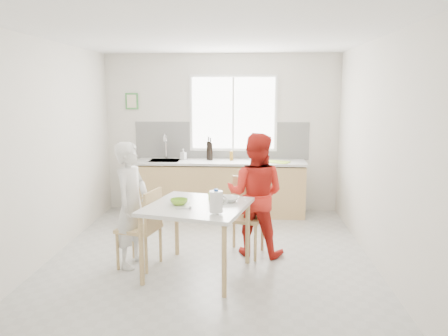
% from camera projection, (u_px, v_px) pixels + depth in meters
% --- Properties ---
extents(ground, '(4.50, 4.50, 0.00)m').
position_uv_depth(ground, '(211.00, 256.00, 5.56)').
color(ground, '#B7B7B2').
rests_on(ground, ground).
extents(room_shell, '(4.50, 4.50, 4.50)m').
position_uv_depth(room_shell, '(210.00, 127.00, 5.27)').
color(room_shell, silver).
rests_on(room_shell, ground).
extents(window, '(1.50, 0.06, 1.30)m').
position_uv_depth(window, '(233.00, 113.00, 7.44)').
color(window, white).
rests_on(window, room_shell).
extents(backsplash, '(3.00, 0.02, 0.65)m').
position_uv_depth(backsplash, '(222.00, 141.00, 7.55)').
color(backsplash, white).
rests_on(backsplash, room_shell).
extents(picture_frame, '(0.22, 0.03, 0.28)m').
position_uv_depth(picture_frame, '(132.00, 101.00, 7.51)').
color(picture_frame, '#408E42').
rests_on(picture_frame, room_shell).
extents(kitchen_counter, '(2.84, 0.64, 1.37)m').
position_uv_depth(kitchen_counter, '(220.00, 190.00, 7.40)').
color(kitchen_counter, '#D9B774').
rests_on(kitchen_counter, ground).
extents(dining_table, '(1.29, 1.29, 0.82)m').
position_uv_depth(dining_table, '(197.00, 212.00, 4.92)').
color(dining_table, silver).
rests_on(dining_table, ground).
extents(chair_left, '(0.53, 0.53, 0.94)m').
position_uv_depth(chair_left, '(144.00, 225.00, 5.16)').
color(chair_left, '#D9B774').
rests_on(chair_left, ground).
extents(chair_far, '(0.55, 0.55, 0.98)m').
position_uv_depth(chair_far, '(246.00, 212.00, 5.62)').
color(chair_far, '#D9B774').
rests_on(chair_far, ground).
extents(person_white, '(0.48, 0.62, 1.50)m').
position_uv_depth(person_white, '(132.00, 205.00, 5.17)').
color(person_white, white).
rests_on(person_white, ground).
extents(person_red, '(0.89, 0.76, 1.57)m').
position_uv_depth(person_red, '(255.00, 194.00, 5.53)').
color(person_red, red).
rests_on(person_red, ground).
extents(bowl_green, '(0.24, 0.24, 0.06)m').
position_uv_depth(bowl_green, '(179.00, 202.00, 4.91)').
color(bowl_green, '#84C42D').
rests_on(bowl_green, dining_table).
extents(bowl_white, '(0.28, 0.28, 0.06)m').
position_uv_depth(bowl_white, '(229.00, 199.00, 5.04)').
color(bowl_white, white).
rests_on(bowl_white, dining_table).
extents(milk_jug, '(0.19, 0.14, 0.25)m').
position_uv_depth(milk_jug, '(217.00, 201.00, 4.52)').
color(milk_jug, white).
rests_on(milk_jug, dining_table).
extents(green_box, '(0.12, 0.12, 0.09)m').
position_uv_depth(green_box, '(214.00, 196.00, 5.13)').
color(green_box, '#9CD030').
rests_on(green_box, dining_table).
extents(spoon, '(0.16, 0.03, 0.01)m').
position_uv_depth(spoon, '(183.00, 208.00, 4.72)').
color(spoon, '#A5A5AA').
rests_on(spoon, dining_table).
extents(cutting_board, '(0.42, 0.37, 0.01)m').
position_uv_depth(cutting_board, '(278.00, 162.00, 7.15)').
color(cutting_board, '#98C02C').
rests_on(cutting_board, kitchen_counter).
extents(wine_bottle_a, '(0.07, 0.07, 0.32)m').
position_uv_depth(wine_bottle_a, '(209.00, 151.00, 7.37)').
color(wine_bottle_a, black).
rests_on(wine_bottle_a, kitchen_counter).
extents(wine_bottle_b, '(0.07, 0.07, 0.30)m').
position_uv_depth(wine_bottle_b, '(211.00, 151.00, 7.35)').
color(wine_bottle_b, black).
rests_on(wine_bottle_b, kitchen_counter).
extents(jar_amber, '(0.06, 0.06, 0.16)m').
position_uv_depth(jar_amber, '(231.00, 156.00, 7.33)').
color(jar_amber, olive).
rests_on(jar_amber, kitchen_counter).
extents(soap_bottle, '(0.11, 0.11, 0.18)m').
position_uv_depth(soap_bottle, '(183.00, 154.00, 7.43)').
color(soap_bottle, '#999999').
rests_on(soap_bottle, kitchen_counter).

